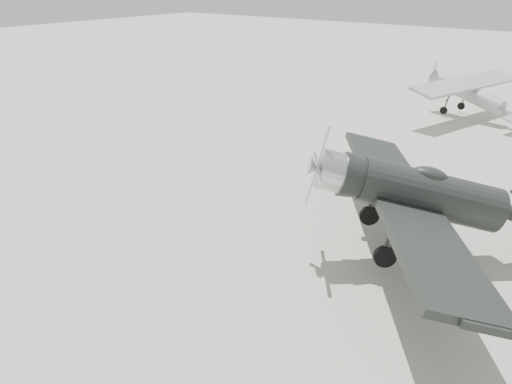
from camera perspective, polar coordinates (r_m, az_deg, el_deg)
ground at (r=14.46m, az=-2.34°, el=-11.88°), size 160.00×160.00×0.00m
lowwing_monoplane at (r=16.35m, az=20.45°, el=-0.68°), size 9.91×11.03×3.91m
highwing_monoplane at (r=34.07m, az=23.63°, el=10.45°), size 6.94×9.67×2.75m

